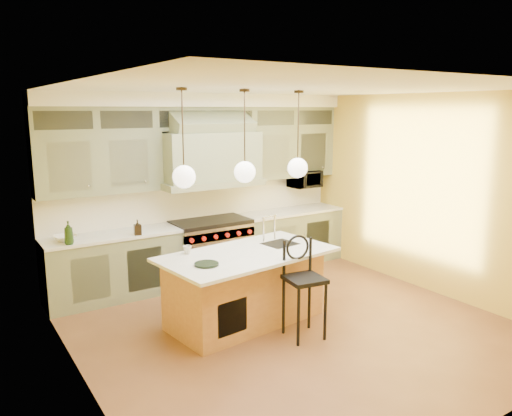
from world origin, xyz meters
TOP-DOWN VIEW (x-y plane):
  - floor at (0.00, 0.00)m, footprint 5.00×5.00m
  - ceiling at (0.00, 0.00)m, footprint 5.00×5.00m
  - wall_back at (0.00, 2.50)m, footprint 5.00×0.00m
  - wall_front at (0.00, -2.50)m, footprint 5.00×0.00m
  - wall_left at (-2.50, 0.00)m, footprint 0.00×5.00m
  - wall_right at (2.50, 0.00)m, footprint 0.00×5.00m
  - back_cabinetry at (0.00, 2.23)m, footprint 5.00×0.77m
  - range at (0.00, 2.14)m, footprint 1.20×0.74m
  - kitchen_island at (-0.39, 0.45)m, footprint 2.28×1.41m
  - counter_stool at (-0.04, -0.27)m, footprint 0.48×0.48m
  - microwave at (1.95, 2.25)m, footprint 0.54×0.37m
  - oil_bottle_a at (-2.18, 1.92)m, footprint 0.13×0.13m
  - oil_bottle_b at (-1.26, 1.92)m, footprint 0.11×0.11m
  - fruit_bowl at (-2.18, 2.15)m, footprint 0.33×0.33m
  - cup at (-1.04, 0.76)m, footprint 0.12×0.12m
  - pendant_left at (-1.20, 0.45)m, footprint 0.26×0.26m
  - pendant_center at (-0.40, 0.45)m, footprint 0.26×0.26m
  - pendant_right at (0.40, 0.45)m, footprint 0.26×0.26m

SIDE VIEW (x-z plane):
  - floor at x=0.00m, z-range 0.00..0.00m
  - kitchen_island at x=-0.39m, z-range -0.20..1.15m
  - range at x=0.00m, z-range 0.01..0.97m
  - counter_stool at x=-0.04m, z-range 0.09..1.29m
  - cup at x=-1.04m, z-range 0.92..1.02m
  - fruit_bowl at x=-2.18m, z-range 0.94..1.01m
  - oil_bottle_b at x=-1.26m, z-range 0.94..1.15m
  - oil_bottle_a at x=-2.18m, z-range 0.94..1.25m
  - back_cabinetry at x=0.00m, z-range -0.02..2.88m
  - microwave at x=1.95m, z-range 1.30..1.60m
  - wall_back at x=0.00m, z-range -1.05..3.95m
  - wall_front at x=0.00m, z-range -1.05..3.95m
  - wall_left at x=-2.50m, z-range -1.05..3.95m
  - wall_right at x=2.50m, z-range -1.05..3.95m
  - pendant_left at x=-1.20m, z-range 1.39..2.50m
  - pendant_center at x=-0.40m, z-range 1.39..2.50m
  - pendant_right at x=0.40m, z-range 1.39..2.50m
  - ceiling at x=0.00m, z-range 2.90..2.90m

